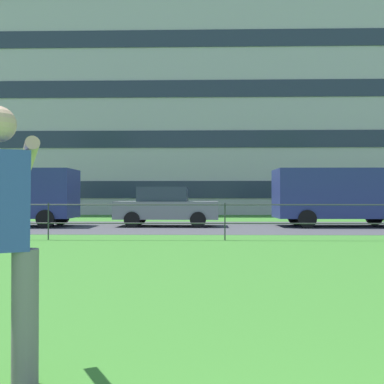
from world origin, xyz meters
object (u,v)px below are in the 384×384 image
Objects in this scene: panel_van_far_right at (340,194)px; apartment_building_background at (224,87)px; panel_van_center at (11,194)px; car_grey_far_left at (166,207)px.

apartment_building_background is (-3.69, 17.97, 8.65)m from panel_van_far_right.
apartment_building_background reaches higher than panel_van_center.
car_grey_far_left is at bearing -99.82° from apartment_building_background.
apartment_building_background is (3.12, 18.03, 9.14)m from car_grey_far_left.
panel_van_center is 0.13× the size of apartment_building_background.
car_grey_far_left is at bearing -179.52° from panel_van_far_right.
panel_van_center is at bearing -178.09° from car_grey_far_left.
car_grey_far_left is at bearing 1.91° from panel_van_center.
apartment_building_background is (9.20, 18.23, 8.65)m from panel_van_center.
car_grey_far_left is 6.83m from panel_van_far_right.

